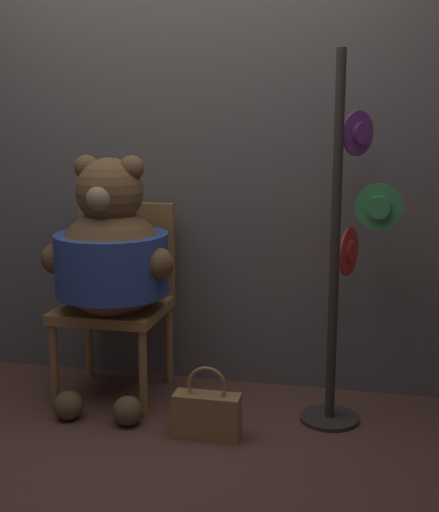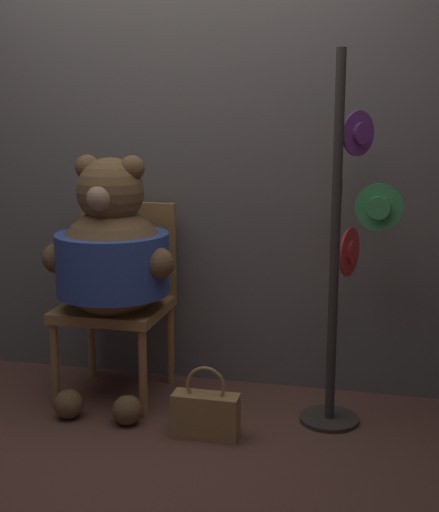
{
  "view_description": "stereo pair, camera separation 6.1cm",
  "coord_description": "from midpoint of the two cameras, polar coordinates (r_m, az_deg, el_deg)",
  "views": [
    {
      "loc": [
        0.98,
        -2.97,
        1.45
      ],
      "look_at": [
        0.29,
        0.21,
        0.77
      ],
      "focal_mm": 50.0,
      "sensor_mm": 36.0,
      "label": 1
    },
    {
      "loc": [
        1.04,
        -2.96,
        1.45
      ],
      "look_at": [
        0.29,
        0.21,
        0.77
      ],
      "focal_mm": 50.0,
      "sensor_mm": 36.0,
      "label": 2
    }
  ],
  "objects": [
    {
      "name": "handbag_on_ground",
      "position": [
        3.26,
        -1.56,
        -12.49
      ],
      "size": [
        0.3,
        0.11,
        0.33
      ],
      "color": "#A87A47",
      "rests_on": "ground_plane"
    },
    {
      "name": "chair",
      "position": [
        3.68,
        -8.57,
        -2.84
      ],
      "size": [
        0.51,
        0.5,
        0.97
      ],
      "color": "#9E703D",
      "rests_on": "ground_plane"
    },
    {
      "name": "hat_display_rack",
      "position": [
        3.29,
        9.4,
        0.33
      ],
      "size": [
        0.43,
        0.43,
        1.7
      ],
      "color": "#332D28",
      "rests_on": "ground_plane"
    },
    {
      "name": "ground_plane",
      "position": [
        3.45,
        -6.14,
        -13.17
      ],
      "size": [
        14.0,
        14.0,
        0.0
      ],
      "primitive_type": "plane",
      "color": "brown"
    },
    {
      "name": "wall_back",
      "position": [
        3.76,
        -3.39,
        8.67
      ],
      "size": [
        8.0,
        0.1,
        2.5
      ],
      "color": "#66605B",
      "rests_on": "ground_plane"
    },
    {
      "name": "teddy_bear",
      "position": [
        3.47,
        -9.16,
        -0.06
      ],
      "size": [
        0.66,
        0.59,
        1.23
      ],
      "color": "brown",
      "rests_on": "ground_plane"
    }
  ]
}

